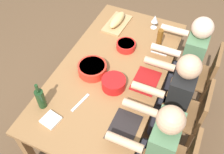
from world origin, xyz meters
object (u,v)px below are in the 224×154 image
at_px(chair_near_right, 201,75).
at_px(serving_bowl_salad, 114,83).
at_px(serving_bowl_fruit, 92,68).
at_px(wine_glass, 155,19).
at_px(cutting_board, 117,24).
at_px(napkin_stack, 51,120).
at_px(diner_near_right, 189,56).
at_px(diner_near_center, 175,94).
at_px(beer_bottle, 160,38).
at_px(bread_loaf, 117,20).
at_px(diner_near_left, 157,143).
at_px(wine_bottle, 41,98).
at_px(chair_near_center, 189,113).
at_px(dining_table, 112,75).
at_px(serving_bowl_greens, 126,45).

distance_m(chair_near_right, serving_bowl_salad, 1.09).
relative_size(serving_bowl_fruit, wine_glass, 1.69).
relative_size(cutting_board, napkin_stack, 2.86).
xyz_separation_m(chair_near_right, diner_near_right, (0.00, 0.18, 0.21)).
bearing_deg(serving_bowl_fruit, diner_near_center, -82.46).
height_order(beer_bottle, napkin_stack, beer_bottle).
bearing_deg(bread_loaf, chair_near_right, -97.04).
distance_m(serving_bowl_salad, beer_bottle, 0.74).
bearing_deg(chair_near_right, beer_bottle, 93.39).
distance_m(diner_near_left, cutting_board, 1.52).
bearing_deg(serving_bowl_salad, diner_near_right, -36.87).
height_order(wine_bottle, wine_glass, wine_bottle).
height_order(chair_near_center, serving_bowl_salad, chair_near_center).
bearing_deg(beer_bottle, dining_table, 148.60).
height_order(diner_near_left, bread_loaf, diner_near_left).
bearing_deg(bread_loaf, chair_near_center, -122.33).
bearing_deg(wine_bottle, diner_near_center, -58.42).
xyz_separation_m(cutting_board, beer_bottle, (-0.16, -0.55, 0.10)).
relative_size(diner_near_left, serving_bowl_greens, 5.90).
bearing_deg(chair_near_center, wine_bottle, 117.58).
distance_m(diner_near_left, beer_bottle, 1.13).
bearing_deg(chair_near_center, napkin_stack, 124.64).
relative_size(diner_near_center, bread_loaf, 3.75).
distance_m(dining_table, serving_bowl_salad, 0.25).
height_order(chair_near_right, chair_near_center, same).
bearing_deg(wine_bottle, serving_bowl_greens, -21.89).
height_order(diner_near_left, beer_bottle, diner_near_left).
xyz_separation_m(chair_near_center, serving_bowl_fruit, (-0.11, 1.00, 0.31)).
bearing_deg(dining_table, diner_near_right, -50.02).
relative_size(chair_near_right, diner_near_center, 0.71).
xyz_separation_m(dining_table, serving_bowl_salad, (-0.19, -0.10, 0.13)).
bearing_deg(wine_bottle, serving_bowl_fruit, -22.92).
height_order(diner_near_center, wine_glass, diner_near_center).
bearing_deg(diner_near_center, beer_bottle, 33.16).
relative_size(serving_bowl_salad, beer_bottle, 1.03).
distance_m(chair_near_right, cutting_board, 1.12).
bearing_deg(serving_bowl_salad, napkin_stack, 148.60).
distance_m(diner_near_right, beer_bottle, 0.37).
distance_m(serving_bowl_greens, beer_bottle, 0.36).
xyz_separation_m(chair_near_center, wine_glass, (0.80, 0.66, 0.37)).
bearing_deg(dining_table, serving_bowl_salad, -151.83).
distance_m(chair_near_center, wine_bottle, 1.43).
relative_size(diner_near_left, wine_glass, 7.23).
height_order(chair_near_center, serving_bowl_fruit, chair_near_center).
bearing_deg(dining_table, diner_near_left, -129.98).
bearing_deg(serving_bowl_fruit, cutting_board, 5.57).
height_order(dining_table, chair_near_center, chair_near_center).
height_order(serving_bowl_greens, beer_bottle, beer_bottle).
bearing_deg(diner_near_center, chair_near_right, -18.54).
bearing_deg(diner_near_left, serving_bowl_fruit, 61.64).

